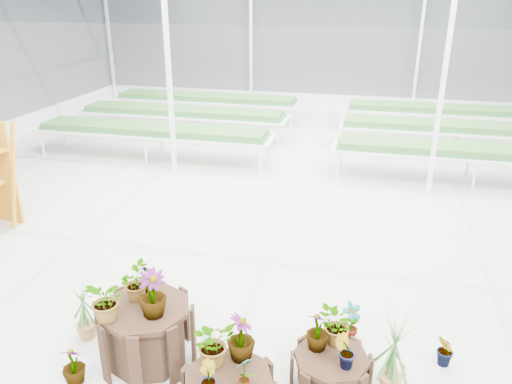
# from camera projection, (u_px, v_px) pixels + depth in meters

# --- Properties ---
(ground_plane) EXTENTS (24.00, 24.00, 0.00)m
(ground_plane) POSITION_uv_depth(u_px,v_px,m) (254.00, 268.00, 8.13)
(ground_plane) COLOR gray
(ground_plane) RESTS_ON ground
(greenhouse_shell) EXTENTS (18.00, 24.00, 4.50)m
(greenhouse_shell) POSITION_uv_depth(u_px,v_px,m) (254.00, 135.00, 7.29)
(greenhouse_shell) COLOR white
(greenhouse_shell) RESTS_ON ground
(steel_frame) EXTENTS (18.00, 24.00, 4.50)m
(steel_frame) POSITION_uv_depth(u_px,v_px,m) (254.00, 135.00, 7.29)
(steel_frame) COLOR silver
(steel_frame) RESTS_ON ground
(nursery_benches) EXTENTS (16.00, 7.00, 0.84)m
(nursery_benches) POSITION_uv_depth(u_px,v_px,m) (313.00, 131.00, 14.46)
(nursery_benches) COLOR silver
(nursery_benches) RESTS_ON ground
(plinth_tall) EXTENTS (1.33, 1.33, 0.76)m
(plinth_tall) POSITION_uv_depth(u_px,v_px,m) (147.00, 333.00, 5.98)
(plinth_tall) COLOR #311E12
(plinth_tall) RESTS_ON ground
(plinth_low) EXTENTS (1.03, 1.03, 0.40)m
(plinth_low) POSITION_uv_depth(u_px,v_px,m) (331.00, 370.00, 5.66)
(plinth_low) COLOR #311E12
(plinth_low) RESTS_ON ground
(nursery_plants) EXTENTS (4.78, 2.97, 1.33)m
(nursery_plants) POSITION_uv_depth(u_px,v_px,m) (226.00, 339.00, 5.54)
(nursery_plants) COLOR #37622B
(nursery_plants) RESTS_ON ground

